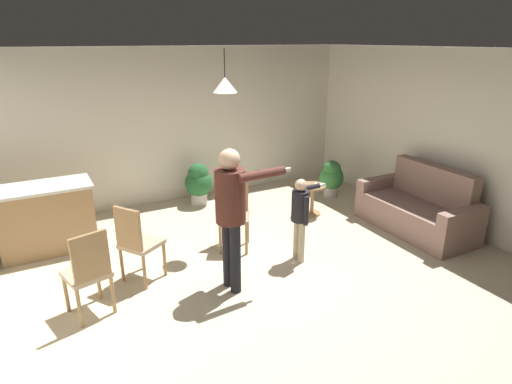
# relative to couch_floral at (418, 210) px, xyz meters

# --- Properties ---
(ground) EXTENTS (7.68, 7.68, 0.00)m
(ground) POSITION_rel_couch_floral_xyz_m (-2.61, -0.05, -0.33)
(ground) COLOR beige
(wall_back) EXTENTS (6.40, 0.10, 2.70)m
(wall_back) POSITION_rel_couch_floral_xyz_m (-2.61, 3.15, 1.02)
(wall_back) COLOR silver
(wall_back) RESTS_ON ground
(wall_right) EXTENTS (0.10, 6.40, 2.70)m
(wall_right) POSITION_rel_couch_floral_xyz_m (0.59, -0.05, 1.02)
(wall_right) COLOR silver
(wall_right) RESTS_ON ground
(couch_floral) EXTENTS (0.88, 1.82, 1.00)m
(couch_floral) POSITION_rel_couch_floral_xyz_m (0.00, 0.00, 0.00)
(couch_floral) COLOR #8C6B60
(couch_floral) RESTS_ON ground
(kitchen_counter) EXTENTS (1.26, 0.66, 0.95)m
(kitchen_counter) POSITION_rel_couch_floral_xyz_m (-5.06, 1.97, 0.15)
(kitchen_counter) COLOR #99754C
(kitchen_counter) RESTS_ON ground
(side_table_by_couch) EXTENTS (0.44, 0.44, 0.52)m
(side_table_by_couch) POSITION_rel_couch_floral_xyz_m (-1.07, 1.28, -0.00)
(side_table_by_couch) COLOR #99754C
(side_table_by_couch) RESTS_ON ground
(person_adult) EXTENTS (0.85, 0.50, 1.71)m
(person_adult) POSITION_rel_couch_floral_xyz_m (-3.23, -0.14, 0.73)
(person_adult) COLOR black
(person_adult) RESTS_ON ground
(person_child) EXTENTS (0.59, 0.33, 1.14)m
(person_child) POSITION_rel_couch_floral_xyz_m (-2.15, 0.06, 0.38)
(person_child) COLOR tan
(person_child) RESTS_ON ground
(dining_chair_by_counter) EXTENTS (0.58, 0.58, 1.00)m
(dining_chair_by_counter) POSITION_rel_couch_floral_xyz_m (-4.17, 0.54, 0.21)
(dining_chair_by_counter) COLOR #99754C
(dining_chair_by_counter) RESTS_ON ground
(dining_chair_near_wall) EXTENTS (0.57, 0.57, 1.00)m
(dining_chair_near_wall) POSITION_rel_couch_floral_xyz_m (-2.73, 0.84, 0.21)
(dining_chair_near_wall) COLOR #99754C
(dining_chair_near_wall) RESTS_ON ground
(dining_chair_centre_back) EXTENTS (0.51, 0.51, 1.00)m
(dining_chair_centre_back) POSITION_rel_couch_floral_xyz_m (-4.78, 0.08, 0.21)
(dining_chair_centre_back) COLOR #99754C
(dining_chair_centre_back) RESTS_ON ground
(potted_plant_corner) EXTENTS (0.49, 0.49, 0.75)m
(potted_plant_corner) POSITION_rel_couch_floral_xyz_m (-2.57, 2.64, 0.08)
(potted_plant_corner) COLOR #B7B2AD
(potted_plant_corner) RESTS_ON ground
(potted_plant_by_wall) EXTENTS (0.45, 0.45, 0.70)m
(potted_plant_by_wall) POSITION_rel_couch_floral_xyz_m (-0.25, 1.83, 0.05)
(potted_plant_by_wall) COLOR #B7B2AD
(potted_plant_by_wall) RESTS_ON ground
(spare_remote_on_table) EXTENTS (0.12, 0.12, 0.04)m
(spare_remote_on_table) POSITION_rel_couch_floral_xyz_m (-1.05, 1.24, 0.21)
(spare_remote_on_table) COLOR white
(spare_remote_on_table) RESTS_ON side_table_by_couch
(ceiling_light_pendant) EXTENTS (0.32, 0.32, 0.55)m
(ceiling_light_pendant) POSITION_rel_couch_floral_xyz_m (-2.76, 1.00, 1.92)
(ceiling_light_pendant) COLOR silver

